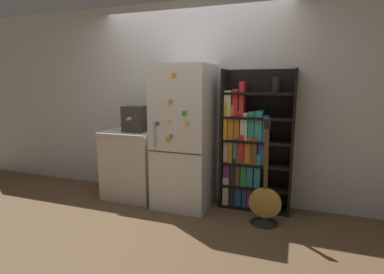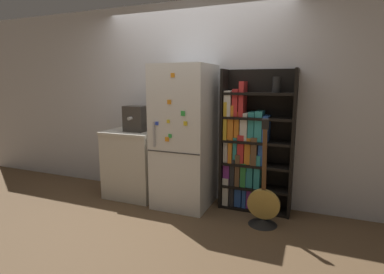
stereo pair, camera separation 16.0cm
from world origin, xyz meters
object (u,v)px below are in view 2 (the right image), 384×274
at_px(refrigerator, 184,137).
at_px(bookshelf, 249,147).
at_px(guitar, 263,210).
at_px(espresso_machine, 136,119).

xyz_separation_m(refrigerator, bookshelf, (0.79, 0.20, -0.11)).
xyz_separation_m(bookshelf, guitar, (0.26, -0.41, -0.61)).
relative_size(refrigerator, guitar, 1.48).
height_order(refrigerator, espresso_machine, refrigerator).
bearing_deg(espresso_machine, guitar, -6.84).
bearing_deg(guitar, refrigerator, 168.42).
bearing_deg(bookshelf, refrigerator, -165.87).
height_order(bookshelf, guitar, bookshelf).
distance_m(espresso_machine, guitar, 1.98).
distance_m(refrigerator, espresso_machine, 0.73).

